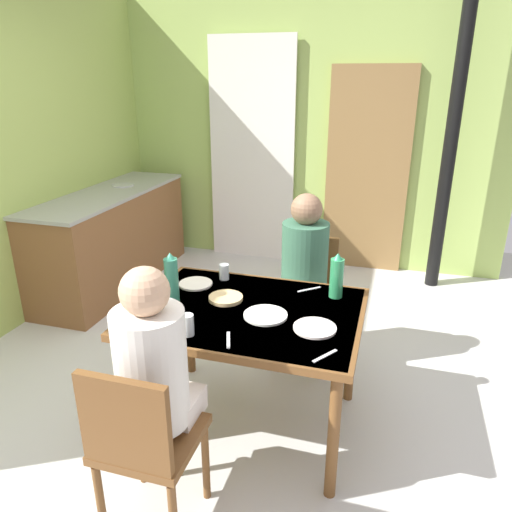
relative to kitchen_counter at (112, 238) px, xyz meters
name	(u,v)px	position (x,y,z in m)	size (l,w,h in m)	color
ground_plane	(210,408)	(1.59, -1.51, -0.45)	(7.01, 7.01, 0.00)	silver
wall_back	(304,132)	(1.59, 1.18, 0.90)	(4.03, 0.10, 2.71)	#A2BF5F
door_wooden	(367,172)	(2.25, 1.10, 0.55)	(0.80, 0.05, 2.00)	olive
stove_pipe_column	(451,142)	(2.96, 0.83, 0.90)	(0.12, 0.12, 2.71)	black
curtain_panel	(252,153)	(1.06, 1.08, 0.69)	(0.90, 0.03, 2.28)	white
kitchen_counter	(112,238)	(0.00, 0.00, 0.00)	(0.61, 1.90, 0.91)	brown
dining_table	(248,322)	(1.85, -1.56, 0.21)	(1.20, 0.91, 0.73)	brown
chair_near_diner	(142,441)	(1.65, -2.37, 0.05)	(0.40, 0.40, 0.87)	brown
chair_far_diner	(307,292)	(2.02, -0.75, 0.05)	(0.40, 0.40, 0.87)	brown
person_near_diner	(153,364)	(1.65, -2.23, 0.33)	(0.30, 0.37, 0.77)	silver
person_far_diner	(304,261)	(2.02, -0.89, 0.33)	(0.30, 0.37, 0.77)	#3C6B4B
water_bottle_green_near	(337,277)	(2.27, -1.27, 0.41)	(0.08, 0.08, 0.26)	#2A874E
water_bottle_green_far	(172,279)	(1.42, -1.59, 0.42)	(0.07, 0.07, 0.29)	#399271
dinner_plate_near_left	(265,315)	(1.96, -1.61, 0.29)	(0.23, 0.23, 0.01)	white
dinner_plate_near_right	(315,328)	(2.23, -1.67, 0.29)	(0.21, 0.21, 0.01)	white
dinner_plate_far_center	(156,318)	(1.43, -1.80, 0.29)	(0.19, 0.19, 0.01)	white
dinner_plate_far_side	(196,284)	(1.45, -1.34, 0.29)	(0.20, 0.20, 0.01)	white
drinking_glass_by_near_diner	(188,325)	(1.65, -1.90, 0.34)	(0.06, 0.06, 0.11)	silver
drinking_glass_by_far_diner	(224,272)	(1.59, -1.22, 0.33)	(0.06, 0.06, 0.10)	silver
bread_plate_sliced	(226,298)	(1.69, -1.48, 0.29)	(0.19, 0.19, 0.02)	#DBB77A
cutlery_knife_near	(228,340)	(1.86, -1.89, 0.29)	(0.15, 0.02, 0.00)	silver
cutlery_fork_near	(309,289)	(2.12, -1.22, 0.29)	(0.15, 0.02, 0.00)	silver
cutlery_knife_far	(325,356)	(2.31, -1.90, 0.29)	(0.15, 0.02, 0.00)	silver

